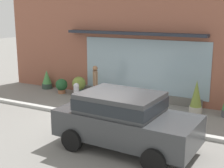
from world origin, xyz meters
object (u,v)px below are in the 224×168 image
object	(u,v)px
potted_plant_trailing_edge	(196,97)
parked_car_dark_gray	(124,118)
potted_plant_window_center	(62,85)
fire_hydrant	(76,94)
pedestrian_with_handbag	(95,81)
potted_plant_low_front	(47,80)
potted_plant_window_right	(79,85)

from	to	relation	value
potted_plant_trailing_edge	parked_car_dark_gray	bearing A→B (deg)	-103.55
potted_plant_trailing_edge	potted_plant_window_center	distance (m)	6.46
fire_hydrant	pedestrian_with_handbag	size ratio (longest dim) A/B	0.57
fire_hydrant	potted_plant_low_front	distance (m)	3.41
potted_plant_window_center	potted_plant_window_right	xyz separation A→B (m)	(0.96, 0.07, 0.12)
potted_plant_window_right	fire_hydrant	bearing A→B (deg)	-60.18
parked_car_dark_gray	potted_plant_window_right	world-z (taller)	parked_car_dark_gray
fire_hydrant	potted_plant_trailing_edge	xyz separation A→B (m)	(4.76, 1.23, 0.17)
parked_car_dark_gray	potted_plant_low_front	xyz separation A→B (m)	(-6.70, 4.69, -0.48)
potted_plant_window_right	potted_plant_trailing_edge	bearing A→B (deg)	-0.57
potted_plant_trailing_edge	potted_plant_low_front	world-z (taller)	potted_plant_trailing_edge
potted_plant_low_front	potted_plant_window_center	size ratio (longest dim) A/B	1.32
potted_plant_trailing_edge	potted_plant_window_right	xyz separation A→B (m)	(-5.49, 0.05, -0.12)
potted_plant_low_front	potted_plant_trailing_edge	bearing A→B (deg)	-3.27
potted_plant_window_center	pedestrian_with_handbag	bearing A→B (deg)	-14.78
fire_hydrant	parked_car_dark_gray	size ratio (longest dim) A/B	0.23
potted_plant_trailing_edge	potted_plant_low_front	bearing A→B (deg)	176.73
pedestrian_with_handbag	fire_hydrant	bearing A→B (deg)	104.74
potted_plant_trailing_edge	potted_plant_low_front	distance (m)	7.74
potted_plant_window_right	pedestrian_with_handbag	bearing A→B (deg)	-27.05
fire_hydrant	potted_plant_window_center	bearing A→B (deg)	144.36
fire_hydrant	parked_car_dark_gray	distance (m)	4.82
potted_plant_trailing_edge	potted_plant_window_right	bearing A→B (deg)	179.43
potted_plant_trailing_edge	potted_plant_window_center	world-z (taller)	potted_plant_trailing_edge
fire_hydrant	potted_plant_window_right	world-z (taller)	fire_hydrant
pedestrian_with_handbag	potted_plant_trailing_edge	bearing A→B (deg)	-114.55
parked_car_dark_gray	potted_plant_window_center	world-z (taller)	parked_car_dark_gray
pedestrian_with_handbag	potted_plant_window_right	bearing A→B (deg)	30.09
pedestrian_with_handbag	potted_plant_window_center	bearing A→B (deg)	42.36
pedestrian_with_handbag	potted_plant_trailing_edge	xyz separation A→B (m)	(4.19, 0.61, -0.32)
fire_hydrant	pedestrian_with_handbag	xyz separation A→B (m)	(0.57, 0.62, 0.49)
potted_plant_trailing_edge	potted_plant_window_right	world-z (taller)	potted_plant_trailing_edge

